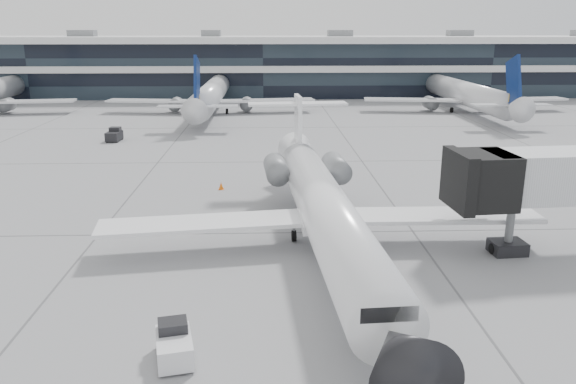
{
  "coord_description": "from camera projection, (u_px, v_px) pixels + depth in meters",
  "views": [
    {
      "loc": [
        0.76,
        -33.61,
        12.45
      ],
      "look_at": [
        1.99,
        0.36,
        2.6
      ],
      "focal_mm": 35.0,
      "sensor_mm": 36.0,
      "label": 1
    }
  ],
  "objects": [
    {
      "name": "far_tug",
      "position": [
        114.0,
        135.0,
        65.1
      ],
      "size": [
        1.58,
        2.5,
        1.54
      ],
      "rotation": [
        0.0,
        0.0,
        -0.06
      ],
      "color": "black",
      "rests_on": "ground"
    },
    {
      "name": "regional_jet",
      "position": [
        324.0,
        206.0,
        32.61
      ],
      "size": [
        26.08,
        32.57,
        7.52
      ],
      "rotation": [
        0.0,
        0.0,
        0.06
      ],
      "color": "white",
      "rests_on": "ground"
    },
    {
      "name": "bg_jet_right",
      "position": [
        463.0,
        111.0,
        89.61
      ],
      "size": [
        32.0,
        40.0,
        9.6
      ],
      "primitive_type": null,
      "color": "silver",
      "rests_on": "ground"
    },
    {
      "name": "terminal",
      "position": [
        263.0,
        68.0,
        113.02
      ],
      "size": [
        170.0,
        22.0,
        10.0
      ],
      "primitive_type": "cube",
      "color": "black",
      "rests_on": "ground"
    },
    {
      "name": "traffic_cone",
      "position": [
        221.0,
        186.0,
        45.39
      ],
      "size": [
        0.53,
        0.53,
        0.62
      ],
      "rotation": [
        0.0,
        0.0,
        -0.31
      ],
      "color": "orange",
      "rests_on": "ground"
    },
    {
      "name": "ground",
      "position": [
        257.0,
        233.0,
        35.7
      ],
      "size": [
        220.0,
        220.0,
        0.0
      ],
      "primitive_type": "plane",
      "color": "gray",
      "rests_on": "ground"
    },
    {
      "name": "bg_jet_center",
      "position": [
        212.0,
        112.0,
        88.21
      ],
      "size": [
        32.0,
        40.0,
        9.6
      ],
      "primitive_type": null,
      "color": "silver",
      "rests_on": "ground"
    },
    {
      "name": "baggage_tug",
      "position": [
        174.0,
        345.0,
        21.85
      ],
      "size": [
        1.79,
        2.5,
        1.44
      ],
      "rotation": [
        0.0,
        0.0,
        0.21
      ],
      "color": "white",
      "rests_on": "ground"
    }
  ]
}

